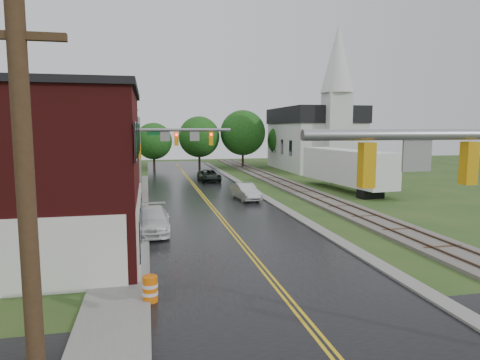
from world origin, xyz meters
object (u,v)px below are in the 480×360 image
object	(u,v)px
semi_trailer	(346,167)
suv_dark	(209,176)
tree_left_c	(59,146)
utility_pole_a	(28,234)
tree_left_e	(114,141)
traffic_signal_far	(167,146)
utility_pole_b	(119,153)
sedan_silver	(245,192)
construction_barrel	(150,289)
utility_pole_c	(131,142)
pickup_white	(152,220)

from	to	relation	value
semi_trailer	suv_dark	bearing A→B (deg)	140.86
suv_dark	tree_left_c	bearing A→B (deg)	-170.41
utility_pole_a	tree_left_e	bearing A→B (deg)	92.55
traffic_signal_far	suv_dark	xyz separation A→B (m)	(5.61, 16.17, -4.28)
utility_pole_b	tree_left_c	size ratio (longest dim) A/B	1.18
utility_pole_b	sedan_silver	xyz separation A→B (m)	(10.24, 7.50, -4.00)
utility_pole_a	construction_barrel	bearing A→B (deg)	77.89
tree_left_e	semi_trailer	world-z (taller)	tree_left_e
utility_pole_a	semi_trailer	xyz separation A→B (m)	(21.54, 32.92, -2.28)
utility_pole_c	construction_barrel	world-z (taller)	utility_pole_c
utility_pole_b	semi_trailer	bearing A→B (deg)	26.89
utility_pole_a	sedan_silver	size ratio (longest dim) A/B	2.05
utility_pole_c	suv_dark	xyz separation A→B (m)	(8.94, -0.84, -4.03)
sedan_silver	semi_trailer	distance (m)	11.93
utility_pole_b	tree_left_c	world-z (taller)	utility_pole_b
utility_pole_b	pickup_white	distance (m)	5.29
utility_pole_a	pickup_white	world-z (taller)	utility_pole_a
utility_pole_b	sedan_silver	distance (m)	13.30
traffic_signal_far	suv_dark	bearing A→B (deg)	70.85
construction_barrel	sedan_silver	bearing A→B (deg)	68.22
suv_dark	semi_trailer	bearing A→B (deg)	-41.09
suv_dark	pickup_white	world-z (taller)	pickup_white
tree_left_c	sedan_silver	xyz separation A→B (m)	(17.28, -10.40, -3.79)
sedan_silver	semi_trailer	size ratio (longest dim) A/B	0.32
tree_left_c	utility_pole_a	bearing A→B (deg)	-79.98
utility_pole_b	pickup_white	world-z (taller)	utility_pole_b
utility_pole_a	utility_pole_b	bearing A→B (deg)	90.00
traffic_signal_far	sedan_silver	world-z (taller)	traffic_signal_far
utility_pole_b	tree_left_c	bearing A→B (deg)	111.49
utility_pole_c	semi_trailer	xyz separation A→B (m)	(21.54, -11.08, -2.28)
construction_barrel	traffic_signal_far	bearing A→B (deg)	85.30
sedan_silver	traffic_signal_far	bearing A→B (deg)	-167.36
utility_pole_b	utility_pole_c	size ratio (longest dim) A/B	1.00
utility_pole_a	tree_left_c	distance (m)	40.52
suv_dark	sedan_silver	xyz separation A→B (m)	(1.29, -13.67, 0.03)
traffic_signal_far	utility_pole_c	world-z (taller)	utility_pole_c
utility_pole_c	tree_left_c	distance (m)	8.16
suv_dark	sedan_silver	distance (m)	13.73
utility_pole_b	suv_dark	size ratio (longest dim) A/B	1.81
utility_pole_c	pickup_white	distance (m)	25.26
tree_left_c	tree_left_e	world-z (taller)	tree_left_e
sedan_silver	pickup_white	xyz separation A→B (m)	(-8.24, -10.36, 0.02)
traffic_signal_far	pickup_white	xyz separation A→B (m)	(-1.33, -7.86, -4.23)
semi_trailer	construction_barrel	world-z (taller)	semi_trailer
tree_left_e	tree_left_c	bearing A→B (deg)	-129.81
utility_pole_c	suv_dark	world-z (taller)	utility_pole_c
tree_left_e	construction_barrel	xyz separation A→B (m)	(3.85, -37.51, -4.32)
utility_pole_b	semi_trailer	xyz separation A→B (m)	(21.54, 10.92, -2.28)
utility_pole_b	utility_pole_c	xyz separation A→B (m)	(0.00, 22.00, 0.00)
pickup_white	semi_trailer	xyz separation A→B (m)	(19.54, 13.78, 1.70)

